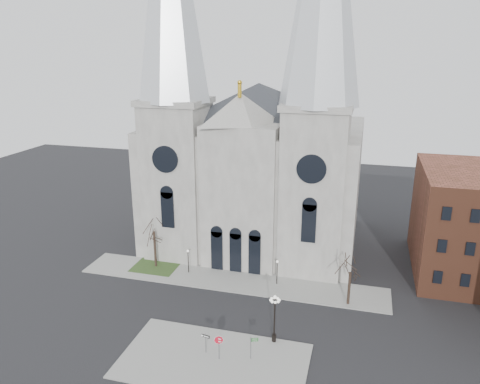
% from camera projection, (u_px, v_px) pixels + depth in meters
% --- Properties ---
extents(ground, '(160.00, 160.00, 0.00)m').
position_uv_depth(ground, '(202.00, 328.00, 50.53)').
color(ground, black).
rests_on(ground, ground).
extents(sidewalk_near, '(18.00, 10.00, 0.14)m').
position_uv_depth(sidewalk_near, '(214.00, 361.00, 45.15)').
color(sidewalk_near, gray).
rests_on(sidewalk_near, ground).
extents(sidewalk_far, '(40.00, 6.00, 0.14)m').
position_uv_depth(sidewalk_far, '(231.00, 280.00, 60.63)').
color(sidewalk_far, gray).
rests_on(sidewalk_far, ground).
extents(grass_patch, '(6.00, 5.00, 0.18)m').
position_uv_depth(grass_patch, '(156.00, 266.00, 64.31)').
color(grass_patch, '#2A421C').
rests_on(grass_patch, ground).
extents(cathedral, '(33.00, 26.66, 54.00)m').
position_uv_depth(cathedral, '(253.00, 124.00, 66.02)').
color(cathedral, gray).
rests_on(cathedral, ground).
extents(bg_building_brick, '(14.00, 18.00, 14.00)m').
position_uv_depth(bg_building_brick, '(474.00, 223.00, 61.13)').
color(bg_building_brick, brown).
rests_on(bg_building_brick, ground).
extents(tree_left, '(3.20, 3.20, 7.50)m').
position_uv_depth(tree_left, '(154.00, 229.00, 62.66)').
color(tree_left, black).
rests_on(tree_left, ground).
extents(tree_right, '(3.20, 3.20, 6.00)m').
position_uv_depth(tree_right, '(350.00, 270.00, 53.70)').
color(tree_right, black).
rests_on(tree_right, ground).
extents(ped_lamp_left, '(0.32, 0.32, 3.26)m').
position_uv_depth(ped_lamp_left, '(188.00, 257.00, 61.92)').
color(ped_lamp_left, black).
rests_on(ped_lamp_left, sidewalk_far).
extents(ped_lamp_right, '(0.32, 0.32, 3.26)m').
position_uv_depth(ped_lamp_right, '(277.00, 268.00, 58.90)').
color(ped_lamp_right, black).
rests_on(ped_lamp_right, sidewalk_far).
extents(stop_sign, '(0.94, 0.10, 2.60)m').
position_uv_depth(stop_sign, '(219.00, 342.00, 44.76)').
color(stop_sign, slate).
rests_on(stop_sign, sidewalk_near).
extents(globe_lamp, '(1.40, 1.40, 5.28)m').
position_uv_depth(globe_lamp, '(275.00, 313.00, 47.01)').
color(globe_lamp, black).
rests_on(globe_lamp, sidewalk_near).
extents(one_way_sign, '(0.92, 0.18, 2.12)m').
position_uv_depth(one_way_sign, '(206.00, 340.00, 45.83)').
color(one_way_sign, slate).
rests_on(one_way_sign, sidewalk_near).
extents(street_name_sign, '(0.71, 0.33, 2.36)m').
position_uv_depth(street_name_sign, '(252.00, 346.00, 44.95)').
color(street_name_sign, slate).
rests_on(street_name_sign, sidewalk_near).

